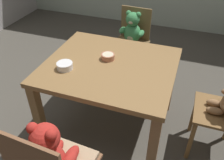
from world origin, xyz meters
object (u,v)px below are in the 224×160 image
at_px(porridge_bowl_white_near_left, 65,66).
at_px(porridge_bowl_terracotta_center, 108,57).
at_px(dining_table, 110,75).
at_px(teddy_chair_far_center, 132,35).

distance_m(porridge_bowl_white_near_left, porridge_bowl_terracotta_center, 0.37).
height_order(dining_table, porridge_bowl_white_near_left, porridge_bowl_white_near_left).
xyz_separation_m(teddy_chair_far_center, porridge_bowl_terracotta_center, (0.02, -0.82, 0.18)).
bearing_deg(teddy_chair_far_center, porridge_bowl_white_near_left, -10.21).
bearing_deg(porridge_bowl_white_near_left, porridge_bowl_terracotta_center, 42.74).
height_order(dining_table, teddy_chair_far_center, teddy_chair_far_center).
bearing_deg(teddy_chair_far_center, porridge_bowl_terracotta_center, 4.29).
bearing_deg(porridge_bowl_terracotta_center, teddy_chair_far_center, 91.07).
distance_m(dining_table, porridge_bowl_terracotta_center, 0.15).
height_order(dining_table, porridge_bowl_terracotta_center, porridge_bowl_terracotta_center).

